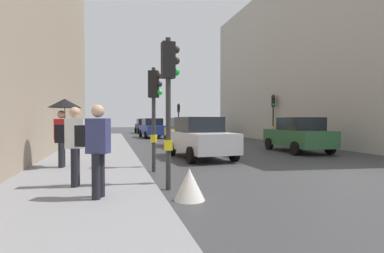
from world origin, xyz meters
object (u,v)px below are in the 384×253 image
at_px(car_green_estate, 298,135).
at_px(pedestrian_with_umbrella, 64,113).
at_px(car_blue_van, 153,128).
at_px(warning_sign_triangle, 189,184).
at_px(traffic_light_mid_street, 273,109).
at_px(traffic_light_far_median, 179,113).
at_px(traffic_light_near_left, 169,85).
at_px(car_dark_suv, 144,126).
at_px(pedestrian_with_black_backpack, 73,141).
at_px(pedestrian_with_grey_backpack, 96,145).
at_px(traffic_light_near_right, 154,100).
at_px(car_silver_hatchback, 200,138).
at_px(car_yellow_taxi, 185,132).
at_px(car_white_compact, 206,128).

relative_size(car_green_estate, pedestrian_with_umbrella, 2.01).
xyz_separation_m(car_blue_van, warning_sign_triangle, (-2.10, -21.69, -0.55)).
distance_m(traffic_light_mid_street, pedestrian_with_umbrella, 16.64).
xyz_separation_m(traffic_light_far_median, car_green_estate, (2.36, -17.68, -1.43)).
bearing_deg(traffic_light_near_left, car_blue_van, 83.59).
bearing_deg(car_dark_suv, warning_sign_triangle, -94.25).
height_order(traffic_light_near_left, pedestrian_with_black_backpack, traffic_light_near_left).
bearing_deg(pedestrian_with_black_backpack, pedestrian_with_grey_backpack, -65.60).
bearing_deg(traffic_light_near_right, car_silver_hatchback, 51.08).
bearing_deg(pedestrian_with_black_backpack, traffic_light_near_right, 47.46).
bearing_deg(pedestrian_with_umbrella, car_blue_van, 73.85).
relative_size(traffic_light_far_median, car_yellow_taxi, 0.80).
relative_size(traffic_light_near_right, car_green_estate, 0.76).
bearing_deg(pedestrian_with_grey_backpack, car_blue_van, 79.75).
relative_size(car_blue_van, pedestrian_with_grey_backpack, 2.44).
height_order(car_blue_van, warning_sign_triangle, car_blue_van).
bearing_deg(traffic_light_mid_street, car_green_estate, -110.12).
xyz_separation_m(car_dark_suv, pedestrian_with_black_backpack, (-4.69, -30.03, 0.29)).
relative_size(pedestrian_with_umbrella, pedestrian_with_black_backpack, 1.21).
relative_size(traffic_light_mid_street, traffic_light_far_median, 1.06).
bearing_deg(pedestrian_with_black_backpack, traffic_light_far_median, 72.31).
xyz_separation_m(car_silver_hatchback, pedestrian_with_black_backpack, (-4.50, -5.25, 0.29)).
bearing_deg(car_blue_van, traffic_light_near_right, -97.29).
bearing_deg(pedestrian_with_grey_backpack, car_green_estate, 38.44).
xyz_separation_m(car_yellow_taxi, pedestrian_with_black_backpack, (-5.14, -10.81, 0.29)).
bearing_deg(pedestrian_with_umbrella, pedestrian_with_black_backpack, -78.43).
relative_size(car_green_estate, pedestrian_with_grey_backpack, 2.43).
distance_m(traffic_light_near_right, pedestrian_with_grey_backpack, 4.03).
relative_size(traffic_light_mid_street, pedestrian_with_black_backpack, 2.00).
bearing_deg(car_green_estate, traffic_light_mid_street, 69.88).
bearing_deg(car_green_estate, car_white_compact, 91.17).
xyz_separation_m(pedestrian_with_black_backpack, pedestrian_with_grey_backpack, (0.54, -1.20, 0.00)).
distance_m(traffic_light_near_right, car_blue_van, 18.33).
xyz_separation_m(traffic_light_mid_street, traffic_light_far_median, (-4.87, 10.84, -0.14)).
height_order(traffic_light_near_left, pedestrian_with_grey_backpack, traffic_light_near_left).
relative_size(traffic_light_near_left, pedestrian_with_grey_backpack, 2.01).
height_order(traffic_light_near_right, pedestrian_with_umbrella, traffic_light_near_right).
height_order(traffic_light_near_left, car_white_compact, traffic_light_near_left).
xyz_separation_m(traffic_light_near_left, car_green_estate, (7.88, 6.52, -1.57)).
bearing_deg(warning_sign_triangle, car_yellow_taxi, 77.01).
relative_size(traffic_light_near_right, pedestrian_with_umbrella, 1.53).
height_order(traffic_light_mid_street, car_green_estate, traffic_light_mid_street).
xyz_separation_m(traffic_light_far_median, car_white_compact, (2.06, -3.11, -1.43)).
height_order(car_white_compact, car_green_estate, same).
height_order(traffic_light_mid_street, car_dark_suv, traffic_light_mid_street).
distance_m(traffic_light_near_left, car_white_compact, 22.47).
distance_m(car_white_compact, car_silver_hatchback, 16.49).
bearing_deg(car_dark_suv, car_white_compact, -61.15).
bearing_deg(car_white_compact, traffic_light_mid_street, -70.06).
distance_m(traffic_light_near_left, pedestrian_with_black_backpack, 2.51).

